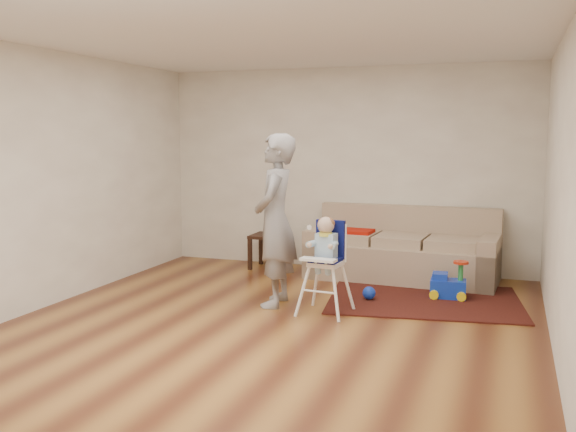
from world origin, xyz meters
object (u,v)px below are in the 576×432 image
(adult, at_px, (275,220))
(toy_ball, at_px, (369,293))
(ride_on_toy, at_px, (448,279))
(high_chair, at_px, (326,267))
(side_table, at_px, (269,251))
(sofa, at_px, (402,244))

(adult, bearing_deg, toy_ball, 110.08)
(ride_on_toy, bearing_deg, toy_ball, -158.10)
(high_chair, bearing_deg, side_table, 130.42)
(side_table, relative_size, adult, 0.25)
(side_table, distance_m, ride_on_toy, 2.62)
(sofa, xyz_separation_m, adult, (-1.07, -1.66, 0.46))
(side_table, height_order, high_chair, high_chair)
(side_table, distance_m, adult, 2.03)
(toy_ball, bearing_deg, adult, -152.15)
(side_table, relative_size, high_chair, 0.46)
(ride_on_toy, xyz_separation_m, toy_ball, (-0.81, -0.38, -0.14))
(ride_on_toy, distance_m, toy_ball, 0.91)
(high_chair, bearing_deg, adult, 171.25)
(ride_on_toy, distance_m, high_chair, 1.54)
(sofa, height_order, toy_ball, sofa)
(sofa, bearing_deg, side_table, -179.58)
(side_table, bearing_deg, high_chair, -54.86)
(toy_ball, relative_size, high_chair, 0.14)
(side_table, bearing_deg, ride_on_toy, -19.85)
(sofa, distance_m, toy_ball, 1.24)
(high_chair, bearing_deg, toy_ball, 68.62)
(side_table, xyz_separation_m, ride_on_toy, (2.47, -0.89, -0.00))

